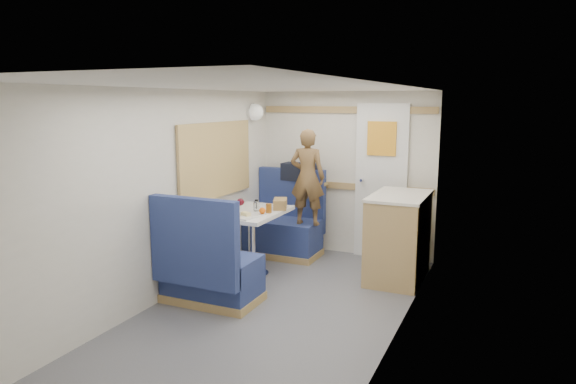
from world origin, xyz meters
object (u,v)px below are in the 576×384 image
at_px(cheese_block, 246,214).
at_px(pepper_grinder, 256,204).
at_px(dinette_table, 252,225).
at_px(wine_glass, 241,203).
at_px(bench_far, 285,231).
at_px(bench_near, 209,273).
at_px(galley_counter, 398,236).
at_px(tumbler_left, 225,212).
at_px(beer_glass, 269,208).
at_px(tumbler_right, 256,206).
at_px(orange_fruit, 262,211).
at_px(person, 307,177).
at_px(duffel_bag, 300,172).
at_px(bread_loaf, 280,204).
at_px(tray, 246,216).
at_px(dome_light, 255,112).

height_order(cheese_block, pepper_grinder, pepper_grinder).
xyz_separation_m(dinette_table, wine_glass, (-0.03, -0.18, 0.28)).
distance_m(bench_far, bench_near, 1.73).
bearing_deg(galley_counter, cheese_block, -148.75).
relative_size(dinette_table, tumbler_left, 8.37).
relative_size(cheese_block, tumbler_left, 0.89).
xyz_separation_m(galley_counter, beer_glass, (-1.26, -0.56, 0.30)).
bearing_deg(galley_counter, tumbler_right, -159.77).
xyz_separation_m(galley_counter, orange_fruit, (-1.26, -0.70, 0.31)).
height_order(cheese_block, wine_glass, wine_glass).
height_order(dinette_table, person, person).
bearing_deg(wine_glass, tumbler_right, 70.28).
distance_m(person, tumbler_left, 1.21).
distance_m(bench_near, beer_glass, 1.00).
bearing_deg(duffel_bag, tumbler_right, -88.48).
distance_m(dinette_table, tumbler_left, 0.44).
height_order(person, duffel_bag, person).
bearing_deg(cheese_block, bread_loaf, 75.67).
bearing_deg(bread_loaf, bench_far, 110.00).
xyz_separation_m(dinette_table, tumbler_right, (0.05, 0.03, 0.21)).
bearing_deg(tray, person, 74.19).
relative_size(dome_light, galley_counter, 0.22).
distance_m(dinette_table, dome_light, 1.51).
bearing_deg(beer_glass, dome_light, 124.94).
bearing_deg(person, dinette_table, 58.05).
bearing_deg(beer_glass, tumbler_left, -130.11).
height_order(galley_counter, pepper_grinder, galley_counter).
relative_size(bench_near, duffel_bag, 2.33).
xyz_separation_m(dome_light, tumbler_left, (0.29, -1.23, -0.98)).
bearing_deg(tumbler_left, dome_light, 103.39).
xyz_separation_m(bench_far, orange_fruit, (0.21, -1.01, 0.47)).
bearing_deg(wine_glass, pepper_grinder, 89.03).
height_order(duffel_bag, beer_glass, duffel_bag).
bearing_deg(wine_glass, orange_fruit, 8.11).
bearing_deg(dome_light, cheese_block, -67.16).
distance_m(bench_far, bread_loaf, 0.81).
relative_size(dinette_table, bench_near, 0.88).
relative_size(tumbler_right, pepper_grinder, 1.07).
bearing_deg(person, duffel_bag, -63.03).
height_order(duffel_bag, orange_fruit, duffel_bag).
relative_size(dome_light, orange_fruit, 2.96).
distance_m(dinette_table, wine_glass, 0.33).
height_order(dome_light, tumbler_left, dome_light).
bearing_deg(dinette_table, cheese_block, -72.80).
relative_size(bench_far, cheese_block, 10.70).
bearing_deg(dinette_table, pepper_grinder, 98.68).
distance_m(bench_far, tumbler_left, 1.33).
xyz_separation_m(bench_far, wine_glass, (-0.03, -1.05, 0.54)).
height_order(cheese_block, tumbler_left, tumbler_left).
bearing_deg(wine_glass, tumbler_left, -109.77).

